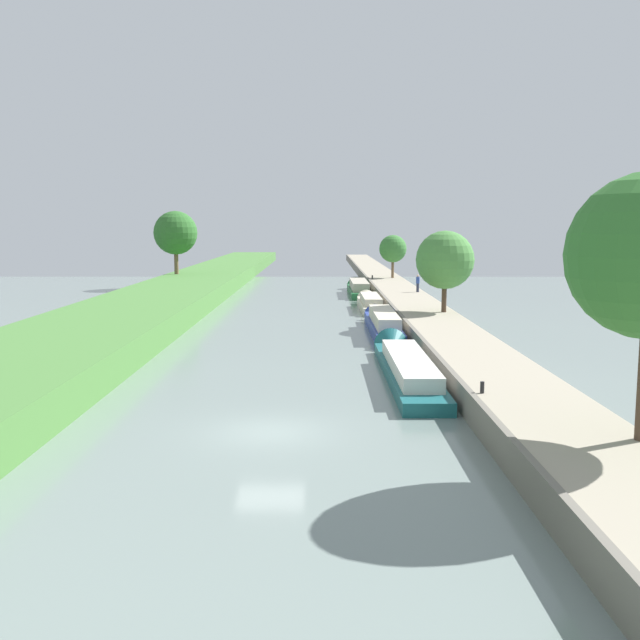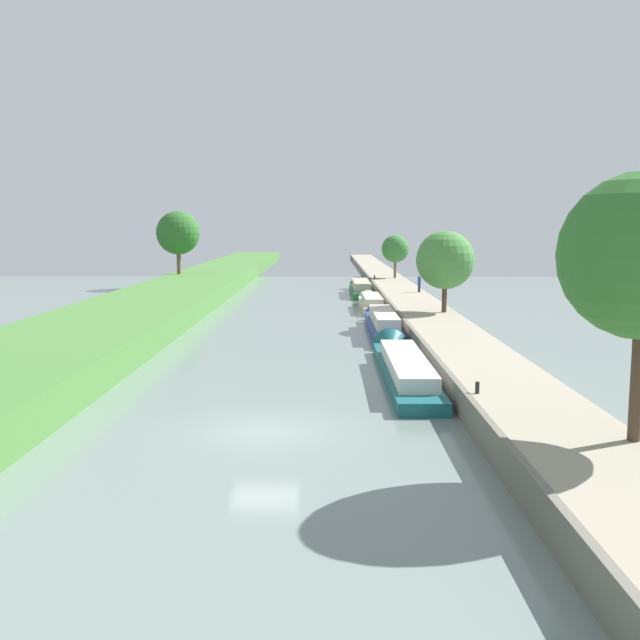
{
  "view_description": "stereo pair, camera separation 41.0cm",
  "coord_description": "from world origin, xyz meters",
  "px_view_note": "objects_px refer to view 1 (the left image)",
  "views": [
    {
      "loc": [
        1.82,
        -25.7,
        7.54
      ],
      "look_at": [
        1.84,
        23.91,
        1.0
      ],
      "focal_mm": 40.68,
      "sensor_mm": 36.0,
      "label": 1
    },
    {
      "loc": [
        2.23,
        -25.7,
        7.54
      ],
      "look_at": [
        1.84,
        23.91,
        1.0
      ],
      "focal_mm": 40.68,
      "sensor_mm": 36.0,
      "label": 2
    }
  ],
  "objects_px": {
    "narrowboat_teal": "(405,365)",
    "mooring_bollard_near": "(482,387)",
    "mooring_bollard_far": "(372,277)",
    "narrowboat_green": "(358,288)",
    "narrowboat_blue": "(382,323)",
    "person_walking": "(418,283)",
    "narrowboat_cream": "(370,303)"
  },
  "relations": [
    {
      "from": "narrowboat_green",
      "to": "mooring_bollard_near",
      "type": "relative_size",
      "value": 30.67
    },
    {
      "from": "mooring_bollard_near",
      "to": "person_walking",
      "type": "bearing_deg",
      "value": 85.71
    },
    {
      "from": "narrowboat_cream",
      "to": "narrowboat_blue",
      "type": "bearing_deg",
      "value": -90.39
    },
    {
      "from": "mooring_bollard_near",
      "to": "narrowboat_blue",
      "type": "bearing_deg",
      "value": 94.33
    },
    {
      "from": "narrowboat_cream",
      "to": "mooring_bollard_near",
      "type": "relative_size",
      "value": 25.54
    },
    {
      "from": "mooring_bollard_far",
      "to": "narrowboat_cream",
      "type": "bearing_deg",
      "value": -94.67
    },
    {
      "from": "narrowboat_green",
      "to": "person_walking",
      "type": "xyz_separation_m",
      "value": [
        5.1,
        -10.27,
        1.41
      ]
    },
    {
      "from": "mooring_bollard_near",
      "to": "mooring_bollard_far",
      "type": "distance_m",
      "value": 58.43
    },
    {
      "from": "narrowboat_teal",
      "to": "narrowboat_green",
      "type": "distance_m",
      "value": 43.14
    },
    {
      "from": "narrowboat_blue",
      "to": "person_walking",
      "type": "height_order",
      "value": "person_walking"
    },
    {
      "from": "mooring_bollard_far",
      "to": "narrowboat_green",
      "type": "bearing_deg",
      "value": -107.11
    },
    {
      "from": "narrowboat_blue",
      "to": "mooring_bollard_near",
      "type": "height_order",
      "value": "narrowboat_blue"
    },
    {
      "from": "narrowboat_cream",
      "to": "mooring_bollard_far",
      "type": "distance_m",
      "value": 20.54
    },
    {
      "from": "narrowboat_cream",
      "to": "person_walking",
      "type": "height_order",
      "value": "person_walking"
    },
    {
      "from": "narrowboat_blue",
      "to": "mooring_bollard_far",
      "type": "distance_m",
      "value": 35.06
    },
    {
      "from": "narrowboat_teal",
      "to": "narrowboat_blue",
      "type": "distance_m",
      "value": 14.53
    },
    {
      "from": "narrowboat_blue",
      "to": "narrowboat_cream",
      "type": "bearing_deg",
      "value": 89.61
    },
    {
      "from": "narrowboat_cream",
      "to": "narrowboat_green",
      "type": "xyz_separation_m",
      "value": [
        -0.29,
        14.07,
        0.09
      ]
    },
    {
      "from": "person_walking",
      "to": "narrowboat_teal",
      "type": "bearing_deg",
      "value": -98.65
    },
    {
      "from": "person_walking",
      "to": "mooring_bollard_far",
      "type": "relative_size",
      "value": 3.69
    },
    {
      "from": "narrowboat_cream",
      "to": "narrowboat_green",
      "type": "relative_size",
      "value": 0.83
    },
    {
      "from": "mooring_bollard_near",
      "to": "narrowboat_green",
      "type": "bearing_deg",
      "value": 92.16
    },
    {
      "from": "mooring_bollard_far",
      "to": "narrowboat_teal",
      "type": "bearing_deg",
      "value": -92.16
    },
    {
      "from": "narrowboat_blue",
      "to": "narrowboat_cream",
      "type": "xyz_separation_m",
      "value": [
        0.1,
        14.55,
        -0.13
      ]
    },
    {
      "from": "narrowboat_teal",
      "to": "mooring_bollard_far",
      "type": "relative_size",
      "value": 35.3
    },
    {
      "from": "narrowboat_green",
      "to": "mooring_bollard_far",
      "type": "distance_m",
      "value": 6.72
    },
    {
      "from": "narrowboat_green",
      "to": "person_walking",
      "type": "height_order",
      "value": "person_walking"
    },
    {
      "from": "narrowboat_teal",
      "to": "mooring_bollard_near",
      "type": "height_order",
      "value": "mooring_bollard_near"
    },
    {
      "from": "person_walking",
      "to": "mooring_bollard_near",
      "type": "distance_m",
      "value": 41.9
    },
    {
      "from": "narrowboat_blue",
      "to": "narrowboat_green",
      "type": "height_order",
      "value": "narrowboat_blue"
    },
    {
      "from": "narrowboat_teal",
      "to": "person_walking",
      "type": "distance_m",
      "value": 33.29
    },
    {
      "from": "narrowboat_teal",
      "to": "narrowboat_cream",
      "type": "bearing_deg",
      "value": 89.61
    }
  ]
}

